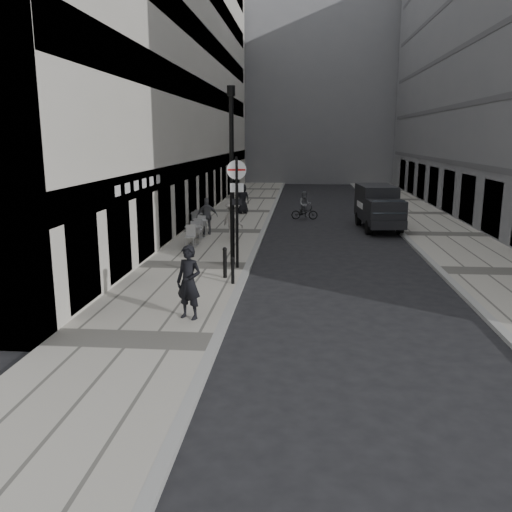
{
  "coord_description": "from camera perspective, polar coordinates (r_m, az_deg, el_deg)",
  "views": [
    {
      "loc": [
        1.98,
        -9.11,
        4.8
      ],
      "look_at": [
        0.66,
        6.29,
        1.4
      ],
      "focal_mm": 38.0,
      "sensor_mm": 36.0,
      "label": 1
    }
  ],
  "objects": [
    {
      "name": "walking_man",
      "position": [
        14.22,
        -7.08,
        -2.77
      ],
      "size": [
        0.84,
        0.71,
        1.96
      ],
      "primitive_type": "imported",
      "rotation": [
        0.0,
        0.0,
        -0.39
      ],
      "color": "black",
      "rests_on": "sidewalk"
    },
    {
      "name": "pedestrian_b",
      "position": [
        25.46,
        -2.47,
        3.83
      ],
      "size": [
        1.32,
        1.19,
        1.78
      ],
      "primitive_type": "imported",
      "rotation": [
        0.0,
        0.0,
        2.55
      ],
      "color": "#ABA49E",
      "rests_on": "sidewalk"
    },
    {
      "name": "far_sidewalk",
      "position": [
        28.41,
        19.16,
        2.1
      ],
      "size": [
        4.0,
        60.0,
        0.12
      ],
      "primitive_type": "cube",
      "color": "#A39F93",
      "rests_on": "ground"
    },
    {
      "name": "cafe_table_far",
      "position": [
        28.83,
        -6.26,
        3.88
      ],
      "size": [
        0.69,
        1.55,
        0.88
      ],
      "color": "#A7A7AA",
      "rests_on": "sidewalk"
    },
    {
      "name": "sign_post",
      "position": [
        19.47,
        -2.03,
        6.16
      ],
      "size": [
        0.69,
        0.14,
        4.01
      ],
      "rotation": [
        0.0,
        0.0,
        0.12
      ],
      "color": "black",
      "rests_on": "sidewalk"
    },
    {
      "name": "bollard_near",
      "position": [
        17.63,
        -2.46,
        -1.61
      ],
      "size": [
        0.11,
        0.11,
        0.83
      ],
      "primitive_type": "cylinder",
      "color": "black",
      "rests_on": "sidewalk"
    },
    {
      "name": "building_left",
      "position": [
        34.8,
        -8.87,
        19.19
      ],
      "size": [
        4.0,
        45.0,
        18.0
      ],
      "primitive_type": "cube",
      "color": "beige",
      "rests_on": "ground"
    },
    {
      "name": "cafe_table_mid",
      "position": [
        25.91,
        -5.91,
        3.04
      ],
      "size": [
        0.76,
        1.72,
        0.98
      ],
      "color": "silver",
      "rests_on": "sidewalk"
    },
    {
      "name": "bollard_far",
      "position": [
        18.37,
        -3.29,
        -0.8
      ],
      "size": [
        0.13,
        0.13,
        0.98
      ],
      "primitive_type": "cylinder",
      "color": "black",
      "rests_on": "sidewalk"
    },
    {
      "name": "ground",
      "position": [
        10.49,
        -6.77,
        -14.92
      ],
      "size": [
        120.0,
        120.0,
        0.0
      ],
      "primitive_type": "plane",
      "color": "black",
      "rests_on": "ground"
    },
    {
      "name": "building_far",
      "position": [
        65.41,
        4.71,
        17.8
      ],
      "size": [
        24.0,
        16.0,
        22.0
      ],
      "primitive_type": "cube",
      "color": "slate",
      "rests_on": "ground"
    },
    {
      "name": "cyclist",
      "position": [
        32.44,
        5.14,
        5.01
      ],
      "size": [
        1.56,
        0.59,
        1.67
      ],
      "rotation": [
        0.0,
        0.0,
        0.02
      ],
      "color": "black",
      "rests_on": "ground"
    },
    {
      "name": "sidewalk",
      "position": [
        27.81,
        -3.39,
        2.57
      ],
      "size": [
        4.0,
        60.0,
        0.12
      ],
      "primitive_type": "cube",
      "color": "#A39F93",
      "rests_on": "ground"
    },
    {
      "name": "panel_van",
      "position": [
        29.49,
        12.75,
        5.25
      ],
      "size": [
        2.13,
        4.97,
        2.28
      ],
      "rotation": [
        0.0,
        0.0,
        0.07
      ],
      "color": "black",
      "rests_on": "ground"
    },
    {
      "name": "cafe_table_near",
      "position": [
        24.04,
        -6.63,
        2.31
      ],
      "size": [
        0.77,
        1.74,
        0.99
      ],
      "color": "silver",
      "rests_on": "sidewalk"
    },
    {
      "name": "lamppost",
      "position": [
        19.93,
        -2.57,
        9.25
      ],
      "size": [
        0.29,
        0.29,
        6.46
      ],
      "color": "black",
      "rests_on": "sidewalk"
    },
    {
      "name": "pedestrian_c",
      "position": [
        34.01,
        -1.41,
        6.05
      ],
      "size": [
        1.07,
        0.96,
        1.84
      ],
      "primitive_type": "imported",
      "rotation": [
        0.0,
        0.0,
        3.67
      ],
      "color": "black",
      "rests_on": "sidewalk"
    },
    {
      "name": "pedestrian_a",
      "position": [
        26.63,
        -5.17,
        4.19
      ],
      "size": [
        1.14,
        0.77,
        1.8
      ],
      "primitive_type": "imported",
      "rotation": [
        0.0,
        0.0,
        3.49
      ],
      "color": "#56565B",
      "rests_on": "sidewalk"
    }
  ]
}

